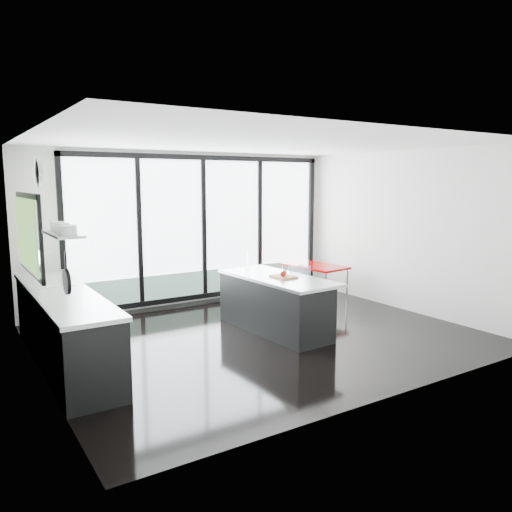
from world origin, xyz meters
TOP-DOWN VIEW (x-y plane):
  - floor at (0.00, 0.00)m, footprint 6.00×5.00m
  - ceiling at (0.00, 0.00)m, footprint 6.00×5.00m
  - wall_back at (0.27, 2.47)m, footprint 6.00×0.09m
  - wall_front at (0.00, -2.50)m, footprint 6.00×0.00m
  - wall_left at (-2.97, 0.27)m, footprint 0.26×5.00m
  - wall_right at (3.00, 0.00)m, footprint 0.00×5.00m
  - counter_cabinets at (-2.67, 0.40)m, footprint 0.69×3.24m
  - island at (0.31, 0.13)m, footprint 0.97×2.10m
  - bar_stool_near at (0.79, 0.04)m, footprint 0.59×0.59m
  - bar_stool_far at (1.11, 0.49)m, footprint 0.46×0.46m
  - red_table at (2.18, 1.46)m, footprint 0.87×1.32m

SIDE VIEW (x-z plane):
  - floor at x=0.00m, z-range 0.00..0.00m
  - red_table at x=2.18m, z-range 0.00..0.66m
  - bar_stool_far at x=1.11m, z-range 0.00..0.68m
  - bar_stool_near at x=0.79m, z-range 0.00..0.73m
  - island at x=0.31m, z-range -0.12..0.97m
  - counter_cabinets at x=-2.67m, z-range -0.22..1.14m
  - wall_back at x=0.27m, z-range -0.13..2.67m
  - wall_front at x=0.00m, z-range 0.00..2.80m
  - wall_right at x=3.00m, z-range 0.00..2.80m
  - wall_left at x=-2.97m, z-range 0.16..2.96m
  - ceiling at x=0.00m, z-range 2.80..2.80m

